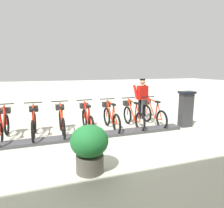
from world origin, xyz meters
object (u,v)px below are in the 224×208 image
object	(u,v)px
bike_docked_3	(87,119)
planter_bush	(90,146)
bike_docked_0	(153,113)
bike_docked_5	(34,123)
worker_near_rack	(142,97)
bike_docked_6	(4,126)
bike_docked_1	(132,115)
bike_docked_2	(111,117)
payment_kiosk	(186,108)
bike_docked_4	(62,121)

from	to	relation	value
bike_docked_3	planter_bush	bearing A→B (deg)	169.51
bike_docked_0	bike_docked_5	bearing A→B (deg)	90.00
worker_near_rack	bike_docked_6	bearing A→B (deg)	100.64
bike_docked_1	planter_bush	distance (m)	3.35
bike_docked_0	bike_docked_5	size ratio (longest dim) A/B	1.00
bike_docked_3	worker_near_rack	distance (m)	2.70
bike_docked_2	bike_docked_5	size ratio (longest dim) A/B	1.00
payment_kiosk	bike_docked_3	bearing A→B (deg)	80.62
payment_kiosk	bike_docked_2	distance (m)	2.71
bike_docked_4	bike_docked_2	bearing A→B (deg)	-90.00
bike_docked_2	bike_docked_5	xyz separation A→B (m)	(0.00, 2.46, 0.00)
bike_docked_1	bike_docked_6	world-z (taller)	same
payment_kiosk	bike_docked_3	distance (m)	3.52
bike_docked_6	planter_bush	world-z (taller)	bike_docked_6
bike_docked_5	planter_bush	size ratio (longest dim) A/B	1.77
payment_kiosk	bike_docked_0	bearing A→B (deg)	60.18
bike_docked_2	worker_near_rack	bearing A→B (deg)	-60.84
bike_docked_4	planter_bush	distance (m)	2.61
bike_docked_2	bike_docked_6	xyz separation A→B (m)	(0.00, 3.28, 0.00)
bike_docked_2	bike_docked_4	xyz separation A→B (m)	(0.00, 1.64, 0.00)
bike_docked_5	bike_docked_0	bearing A→B (deg)	-90.00
bike_docked_0	bike_docked_3	bearing A→B (deg)	90.00
bike_docked_2	planter_bush	bearing A→B (deg)	153.32
bike_docked_2	worker_near_rack	size ratio (longest dim) A/B	1.04
bike_docked_2	bike_docked_3	bearing A→B (deg)	90.00
payment_kiosk	bike_docked_0	distance (m)	1.17
bike_docked_4	worker_near_rack	size ratio (longest dim) A/B	1.04
payment_kiosk	bike_docked_5	bearing A→B (deg)	83.61
worker_near_rack	bike_docked_5	bearing A→B (deg)	102.70
planter_bush	worker_near_rack	bearing A→B (deg)	-40.16
bike_docked_0	bike_docked_1	xyz separation A→B (m)	(0.00, 0.82, 0.00)
bike_docked_3	bike_docked_5	bearing A→B (deg)	90.00
worker_near_rack	bike_docked_2	bearing A→B (deg)	119.16
bike_docked_2	worker_near_rack	distance (m)	1.97
bike_docked_4	bike_docked_6	xyz separation A→B (m)	(0.00, 1.64, 0.00)
bike_docked_3	bike_docked_4	world-z (taller)	same
payment_kiosk	worker_near_rack	xyz separation A→B (m)	(1.50, 0.97, 0.24)
bike_docked_2	bike_docked_4	bearing A→B (deg)	90.00
bike_docked_1	bike_docked_3	xyz separation A→B (m)	(0.00, 1.64, 0.00)
bike_docked_1	planter_bush	world-z (taller)	bike_docked_1
bike_docked_2	payment_kiosk	bearing A→B (deg)	-102.22
bike_docked_5	bike_docked_6	distance (m)	0.82
bike_docked_5	worker_near_rack	world-z (taller)	worker_near_rack
bike_docked_5	bike_docked_4	bearing A→B (deg)	-90.00
bike_docked_1	payment_kiosk	bearing A→B (deg)	-107.45
bike_docked_1	bike_docked_3	bearing A→B (deg)	90.00
worker_near_rack	bike_docked_1	bearing A→B (deg)	137.69
bike_docked_5	bike_docked_1	bearing A→B (deg)	-90.00
bike_docked_1	bike_docked_4	size ratio (longest dim) A/B	1.00
bike_docked_1	bike_docked_4	world-z (taller)	same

